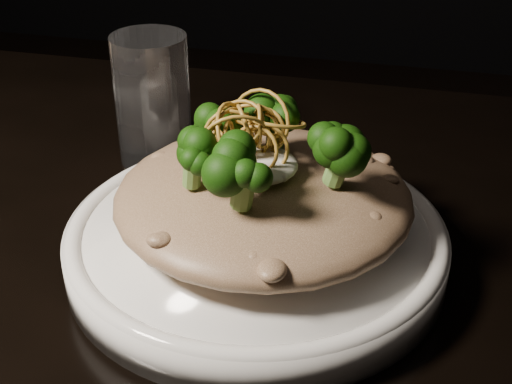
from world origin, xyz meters
TOP-DOWN VIEW (x-y plane):
  - plate at (0.04, 0.05)m, footprint 0.26×0.26m
  - risotto at (0.05, 0.06)m, footprint 0.20×0.20m
  - broccoli at (0.05, 0.05)m, footprint 0.12×0.12m
  - cheese at (0.05, 0.05)m, footprint 0.05×0.05m
  - shallots at (0.04, 0.06)m, footprint 0.05×0.05m
  - drinking_glass at (-0.08, 0.18)m, footprint 0.07×0.07m

SIDE VIEW (x-z plane):
  - plate at x=0.04m, z-range 0.75..0.78m
  - risotto at x=0.05m, z-range 0.78..0.82m
  - drinking_glass at x=-0.08m, z-range 0.75..0.86m
  - cheese at x=0.05m, z-range 0.82..0.84m
  - broccoli at x=0.05m, z-range 0.82..0.86m
  - shallots at x=0.04m, z-range 0.84..0.87m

